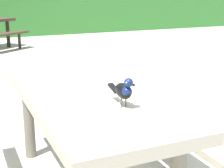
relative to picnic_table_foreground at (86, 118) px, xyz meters
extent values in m
cube|color=#B2A893|center=(0.00, 0.00, 0.15)|extent=(0.80, 1.82, 0.07)
cylinder|color=slate|center=(-0.25, 0.71, -0.22)|extent=(0.09, 0.09, 0.67)
cylinder|color=slate|center=(0.28, 0.70, -0.22)|extent=(0.09, 0.09, 0.67)
cube|color=#B2A893|center=(0.70, -0.02, -0.14)|extent=(0.32, 1.72, 0.05)
cylinder|color=slate|center=(0.72, 0.62, -0.36)|extent=(0.07, 0.07, 0.39)
ellipsoid|color=black|center=(0.09, -0.37, 0.28)|extent=(0.07, 0.15, 0.09)
ellipsoid|color=navy|center=(0.09, -0.41, 0.29)|extent=(0.06, 0.07, 0.06)
sphere|color=navy|center=(0.09, -0.43, 0.34)|extent=(0.05, 0.05, 0.05)
sphere|color=#EAE08C|center=(0.11, -0.44, 0.35)|extent=(0.01, 0.01, 0.01)
sphere|color=#EAE08C|center=(0.07, -0.44, 0.35)|extent=(0.01, 0.01, 0.01)
cone|color=black|center=(0.09, -0.47, 0.34)|extent=(0.02, 0.03, 0.02)
cube|color=black|center=(0.09, -0.25, 0.27)|extent=(0.04, 0.10, 0.04)
cylinder|color=#47423D|center=(0.10, -0.38, 0.21)|extent=(0.01, 0.01, 0.05)
cylinder|color=#47423D|center=(0.08, -0.38, 0.21)|extent=(0.01, 0.01, 0.05)
cylinder|color=#2E241A|center=(0.59, 7.08, -0.22)|extent=(0.09, 0.09, 0.67)
cylinder|color=#2E241A|center=(0.80, 6.69, -0.36)|extent=(0.07, 0.07, 0.39)
camera|label=1|loc=(-0.78, -2.04, 0.83)|focal=54.65mm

